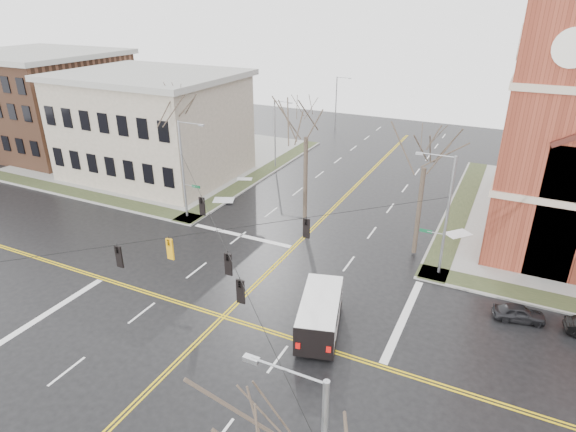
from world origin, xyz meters
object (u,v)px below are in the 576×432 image
at_px(cargo_van, 320,310).
at_px(parked_car_a, 519,313).
at_px(signal_pole_ne, 445,213).
at_px(streetlight_north_a, 276,131).
at_px(tree_nw_near, 306,131).
at_px(tree_ne, 425,162).
at_px(streetlight_north_b, 337,101).
at_px(signal_pole_nw, 184,167).
at_px(tree_nw_far, 174,115).

relative_size(cargo_van, parked_car_a, 2.01).
bearing_deg(signal_pole_ne, streetlight_north_a, 143.10).
xyz_separation_m(tree_nw_near, tree_ne, (9.80, -0.42, -1.14)).
bearing_deg(tree_ne, streetlight_north_b, 120.05).
distance_m(signal_pole_ne, tree_nw_near, 12.90).
xyz_separation_m(streetlight_north_b, cargo_van, (16.71, -46.33, -3.13)).
bearing_deg(signal_pole_ne, tree_ne, 133.64).
height_order(streetlight_north_a, tree_nw_near, tree_nw_near).
bearing_deg(streetlight_north_a, signal_pole_ne, -36.90).
bearing_deg(tree_nw_near, streetlight_north_a, 125.93).
distance_m(signal_pole_nw, cargo_van, 20.29).
height_order(streetlight_north_a, cargo_van, streetlight_north_a).
bearing_deg(signal_pole_nw, streetlight_north_a, 87.68).
bearing_deg(tree_nw_near, parked_car_a, -19.29).
relative_size(signal_pole_nw, tree_nw_far, 0.73).
bearing_deg(signal_pole_nw, tree_nw_near, 14.26).
relative_size(signal_pole_nw, tree_ne, 0.84).
bearing_deg(streetlight_north_b, signal_pole_ne, -58.95).
xyz_separation_m(signal_pole_nw, cargo_van, (17.38, -9.83, -3.62)).
xyz_separation_m(streetlight_north_a, cargo_van, (16.71, -26.33, -3.13)).
height_order(signal_pole_ne, tree_nw_far, tree_nw_far).
xyz_separation_m(signal_pole_ne, streetlight_north_a, (-21.97, 16.50, -0.48)).
distance_m(streetlight_north_a, streetlight_north_b, 20.00).
distance_m(parked_car_a, tree_ne, 12.19).
relative_size(signal_pole_ne, tree_nw_far, 0.73).
xyz_separation_m(signal_pole_ne, tree_nw_near, (-11.98, 2.71, 3.93)).
relative_size(streetlight_north_a, tree_ne, 0.75).
distance_m(signal_pole_nw, tree_nw_far, 5.13).
bearing_deg(parked_car_a, tree_nw_near, 58.30).
height_order(signal_pole_nw, streetlight_north_b, signal_pole_nw).
bearing_deg(streetlight_north_b, cargo_van, -70.16).
height_order(cargo_van, tree_ne, tree_ne).
height_order(signal_pole_nw, tree_nw_far, tree_nw_far).
distance_m(streetlight_north_b, parked_car_a, 48.83).
bearing_deg(streetlight_north_b, streetlight_north_a, -90.00).
bearing_deg(streetlight_north_b, tree_nw_near, -73.52).
distance_m(streetlight_north_b, tree_ne, 39.66).
bearing_deg(cargo_van, signal_pole_nw, 135.01).
distance_m(streetlight_north_a, tree_ne, 24.58).
distance_m(tree_nw_far, tree_ne, 22.86).
distance_m(signal_pole_ne, tree_ne, 4.22).
bearing_deg(signal_pole_nw, tree_nw_far, 138.03).
relative_size(streetlight_north_a, cargo_van, 1.27).
distance_m(streetlight_north_b, tree_nw_far, 34.80).
distance_m(streetlight_north_b, cargo_van, 49.35).
height_order(streetlight_north_b, tree_nw_near, tree_nw_near).
xyz_separation_m(signal_pole_ne, parked_car_a, (5.76, -3.50, -4.42)).
distance_m(tree_nw_near, tree_ne, 9.87).
bearing_deg(parked_car_a, cargo_van, 107.46).
bearing_deg(streetlight_north_a, tree_nw_far, -101.93).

